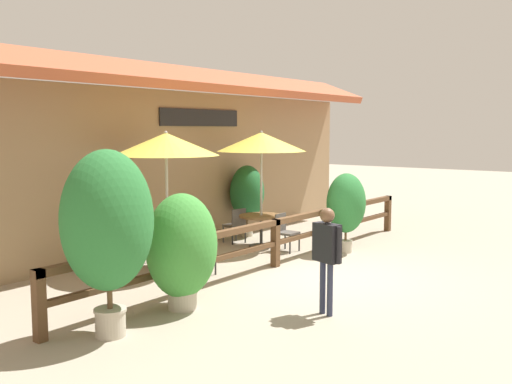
# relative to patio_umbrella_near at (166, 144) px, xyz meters

# --- Properties ---
(ground_plane) EXTENTS (60.00, 60.00, 0.00)m
(ground_plane) POSITION_rel_patio_umbrella_near_xyz_m (1.43, -2.61, -2.44)
(ground_plane) COLOR #9E937F
(building_facade) EXTENTS (14.28, 1.49, 4.23)m
(building_facade) POSITION_rel_patio_umbrella_near_xyz_m (1.43, 1.49, -0.27)
(building_facade) COLOR #997A56
(building_facade) RESTS_ON ground
(patio_railing) EXTENTS (10.40, 0.14, 0.95)m
(patio_railing) POSITION_rel_patio_umbrella_near_xyz_m (1.43, -1.56, -1.74)
(patio_railing) COLOR brown
(patio_railing) RESTS_ON ground
(patio_umbrella_near) EXTENTS (2.05, 2.05, 2.69)m
(patio_umbrella_near) POSITION_rel_patio_umbrella_near_xyz_m (0.00, 0.00, 0.00)
(patio_umbrella_near) COLOR #B7B2A8
(patio_umbrella_near) RESTS_ON ground
(dining_table_near) EXTENTS (1.03, 1.03, 0.74)m
(dining_table_near) POSITION_rel_patio_umbrella_near_xyz_m (0.00, 0.00, -1.84)
(dining_table_near) COLOR brown
(dining_table_near) RESTS_ON ground
(chair_near_streetside) EXTENTS (0.48, 0.48, 0.84)m
(chair_near_streetside) POSITION_rel_patio_umbrella_near_xyz_m (0.07, -0.77, -1.97)
(chair_near_streetside) COLOR #514C47
(chair_near_streetside) RESTS_ON ground
(chair_near_wallside) EXTENTS (0.44, 0.44, 0.84)m
(chair_near_wallside) POSITION_rel_patio_umbrella_near_xyz_m (-0.03, 0.77, -1.97)
(chair_near_wallside) COLOR #514C47
(chair_near_wallside) RESTS_ON ground
(patio_umbrella_middle) EXTENTS (2.05, 2.05, 2.69)m
(patio_umbrella_middle) POSITION_rel_patio_umbrella_near_xyz_m (2.82, -0.14, 0.00)
(patio_umbrella_middle) COLOR #B7B2A8
(patio_umbrella_middle) RESTS_ON ground
(dining_table_middle) EXTENTS (1.03, 1.03, 0.74)m
(dining_table_middle) POSITION_rel_patio_umbrella_near_xyz_m (2.82, -0.14, -1.84)
(dining_table_middle) COLOR brown
(dining_table_middle) RESTS_ON ground
(chair_middle_streetside) EXTENTS (0.43, 0.43, 0.84)m
(chair_middle_streetside) POSITION_rel_patio_umbrella_near_xyz_m (2.76, -0.87, -1.97)
(chair_middle_streetside) COLOR #514C47
(chair_middle_streetside) RESTS_ON ground
(chair_middle_wallside) EXTENTS (0.51, 0.51, 0.84)m
(chair_middle_wallside) POSITION_rel_patio_umbrella_near_xyz_m (2.77, 0.59, -1.97)
(chair_middle_wallside) COLOR #514C47
(chair_middle_wallside) RESTS_ON ground
(potted_plant_broad_leaf) EXTENTS (1.14, 1.03, 1.77)m
(potted_plant_broad_leaf) POSITION_rel_patio_umbrella_near_xyz_m (-1.61, -2.03, -1.49)
(potted_plant_broad_leaf) COLOR #B7AD99
(potted_plant_broad_leaf) RESTS_ON ground
(potted_plant_small_flowering) EXTENTS (1.24, 1.12, 2.47)m
(potted_plant_small_flowering) POSITION_rel_patio_umbrella_near_xyz_m (-3.01, -2.11, -0.92)
(potted_plant_small_flowering) COLOR #B7AD99
(potted_plant_small_flowering) RESTS_ON ground
(potted_plant_tall_tropical) EXTENTS (0.93, 0.84, 1.77)m
(potted_plant_tall_tropical) POSITION_rel_patio_umbrella_near_xyz_m (3.46, -2.01, -1.35)
(potted_plant_tall_tropical) COLOR #B7AD99
(potted_plant_tall_tropical) RESTS_ON ground
(potted_plant_corner_fern) EXTENTS (0.93, 0.84, 1.82)m
(potted_plant_corner_fern) POSITION_rel_patio_umbrella_near_xyz_m (3.63, 0.94, -1.33)
(potted_plant_corner_fern) COLOR #B7AD99
(potted_plant_corner_fern) RESTS_ON ground
(pedestrian) EXTENTS (0.31, 0.54, 1.59)m
(pedestrian) POSITION_rel_patio_umbrella_near_xyz_m (-0.50, -3.90, -1.41)
(pedestrian) COLOR #2D334C
(pedestrian) RESTS_ON ground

